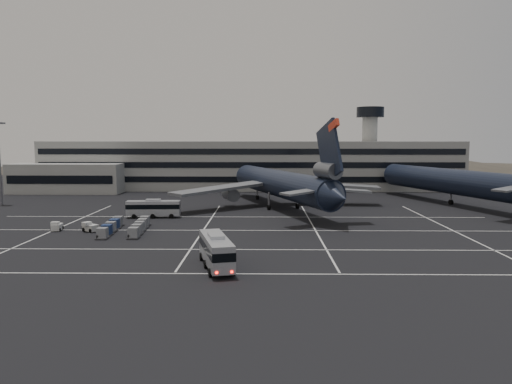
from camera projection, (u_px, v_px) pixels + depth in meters
The scene contains 11 objects.
ground at pixel (239, 235), 75.86m from camera, with size 260.00×260.00×0.00m, color black.
lane_markings at pixel (246, 234), 76.57m from camera, with size 90.00×55.62×0.01m.
terminal at pixel (241, 166), 145.93m from camera, with size 125.00×26.00×24.00m.
hills at pixel (293, 194), 245.89m from camera, with size 352.00×180.00×44.00m.
trijet_main at pixel (281, 184), 104.97m from camera, with size 44.90×56.07×18.08m.
trijet_far at pixel (455, 181), 110.08m from camera, with size 25.45×56.46×18.08m.
bus_near at pixel (216, 249), 56.42m from camera, with size 5.14×11.21×3.85m.
bus_far at pixel (153, 208), 92.72m from camera, with size 9.99×2.98×3.48m.
tug_a at pixel (57, 227), 79.46m from camera, with size 1.71×2.53×1.52m.
tug_b at pixel (91, 227), 78.70m from camera, with size 2.88×2.67×1.60m.
uld_cluster at pixel (125, 227), 78.39m from camera, with size 7.18×13.18×1.66m.
Camera 1 is at (3.71, -74.71, 14.47)m, focal length 35.00 mm.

